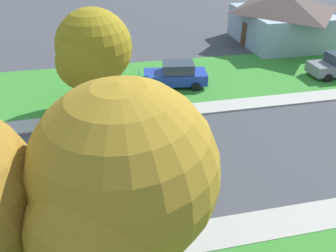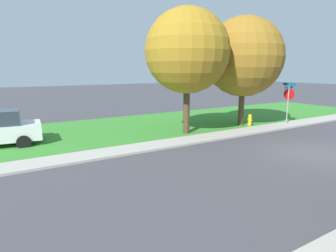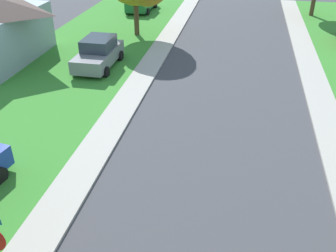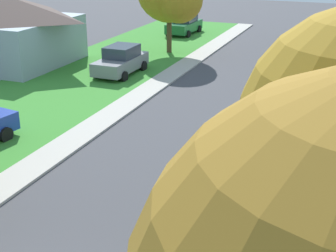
{
  "view_description": "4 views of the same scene",
  "coord_description": "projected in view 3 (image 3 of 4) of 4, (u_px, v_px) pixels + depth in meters",
  "views": [
    {
      "loc": [
        12.39,
        2.37,
        9.69
      ],
      "look_at": [
        -0.91,
        5.21,
        1.4
      ],
      "focal_mm": 35.31,
      "sensor_mm": 36.0,
      "label": 1
    },
    {
      "loc": [
        -7.1,
        11.97,
        3.67
      ],
      "look_at": [
        2.67,
        5.96,
        1.4
      ],
      "focal_mm": 30.95,
      "sensor_mm": 36.0,
      "label": 2
    },
    {
      "loc": [
        0.57,
        -0.86,
        8.51
      ],
      "look_at": [
        -1.78,
        11.14,
        1.4
      ],
      "focal_mm": 41.24,
      "sensor_mm": 36.0,
      "label": 3
    },
    {
      "loc": [
        5.79,
        -6.0,
        7.87
      ],
      "look_at": [
        -0.37,
        9.3,
        1.4
      ],
      "focal_mm": 51.7,
      "sensor_mm": 36.0,
      "label": 4
    }
  ],
  "objects": [
    {
      "name": "lawn_west",
      "position": [
        1.0,
        126.0,
        16.82
      ],
      "size": [
        8.0,
        56.0,
        0.08
      ],
      "primitive_type": "cube",
      "color": "#38842D",
      "rests_on": "ground"
    },
    {
      "name": "car_grey_near_corner",
      "position": [
        99.0,
        53.0,
        22.5
      ],
      "size": [
        2.06,
        4.31,
        1.76
      ],
      "color": "gray",
      "rests_on": "ground"
    },
    {
      "name": "car_green_behind_trees",
      "position": [
        142.0,
        1.0,
        34.29
      ],
      "size": [
        2.15,
        4.36,
        1.76
      ],
      "color": "#1E6033",
      "rests_on": "ground"
    },
    {
      "name": "sidewalk_west",
      "position": [
        103.0,
        137.0,
        16.04
      ],
      "size": [
        1.4,
        56.0,
        0.1
      ],
      "primitive_type": "cube",
      "color": "#ADA89E",
      "rests_on": "ground"
    }
  ]
}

